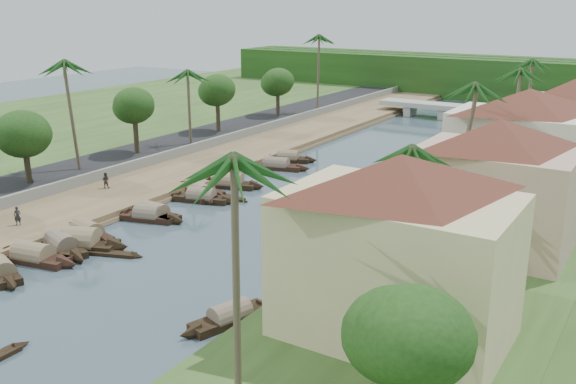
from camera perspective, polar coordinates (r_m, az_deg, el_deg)
The scene contains 44 objects.
ground at distance 48.42m, azimuth -11.13°, elevation -6.68°, with size 220.00×220.00×0.00m, color #3B4D59.
left_bank at distance 72.52m, azimuth -9.79°, elevation 1.61°, with size 10.00×180.00×0.80m, color brown.
right_bank at distance 56.53m, azimuth 17.97°, elevation -3.11°, with size 16.00×180.00×1.20m, color #2E491D.
road at distance 78.22m, azimuth -14.48°, elevation 2.64°, with size 8.00×180.00×1.40m, color black.
retaining_wall at distance 75.08m, azimuth -12.23°, elevation 2.73°, with size 0.40×180.00×1.10m, color gray.
treeline at distance 136.52m, azimuth 18.84°, elevation 9.50°, with size 120.00×14.00×8.00m.
bridge at distance 109.97m, azimuth 15.25°, elevation 7.07°, with size 28.00×4.00×2.40m.
building_near at distance 34.74m, azimuth 9.64°, elevation -4.75°, with size 14.85×14.85×10.20m.
building_mid at distance 49.10m, azimuth 17.90°, elevation 0.73°, with size 14.11×14.11×9.70m.
building_far at distance 62.57m, azimuth 20.27°, elevation 4.06°, with size 15.59×15.59×10.20m.
building_distant at distance 81.92m, azimuth 23.92°, elevation 6.07°, with size 12.62×12.62×9.20m.
sampan_1 at distance 50.28m, azimuth -24.17°, elevation -6.49°, with size 6.87×3.74×2.04m.
sampan_2 at distance 52.19m, azimuth -21.71°, elevation -5.36°, with size 8.42×3.19×2.18m.
sampan_3 at distance 53.64m, azimuth -19.47°, elevation -4.53°, with size 8.21×3.88×2.18m.
sampan_4 at distance 55.83m, azimuth -17.43°, elevation -3.50°, with size 7.79×3.09×2.17m.
sampan_5 at distance 53.74m, azimuth -17.90°, elevation -4.33°, with size 8.29×4.94×2.55m.
sampan_6 at distance 58.82m, azimuth -12.32°, elevation -2.09°, with size 6.99×3.39×2.07m.
sampan_7 at distance 59.39m, azimuth -11.85°, elevation -1.88°, with size 7.66×1.99×2.04m.
sampan_8 at distance 64.70m, azimuth -7.73°, elevation -0.13°, with size 6.63×4.81×2.11m.
sampan_9 at distance 63.36m, azimuth -7.70°, elevation -0.49°, with size 7.80×3.52×1.98m.
sampan_10 at distance 66.06m, azimuth -7.90°, elevation 0.22°, with size 8.28×2.90×2.24m.
sampan_11 at distance 67.87m, azimuth -5.18°, elevation 0.76°, with size 7.89×3.98×2.22m.
sampan_12 at distance 74.99m, azimuth -1.04°, elevation 2.36°, with size 8.51×3.55×2.02m.
sampan_13 at distance 78.47m, azimuth -0.01°, elevation 3.01°, with size 7.48×4.08×2.05m.
sampan_14 at distance 40.03m, azimuth -5.17°, elevation -10.98°, with size 3.54×7.43×1.84m.
sampan_15 at distance 49.47m, azimuth 2.91°, elevation -5.36°, with size 3.65×6.46×1.79m.
sampan_16 at distance 65.34m, azimuth 11.05°, elevation -0.12°, with size 5.13×8.28×2.08m.
canoe_1 at distance 51.62m, azimuth -15.32°, elevation -5.36°, with size 5.08×2.50×0.83m.
canoe_2 at distance 64.19m, azimuth -5.17°, elevation -0.47°, with size 4.99×1.35×0.72m.
palm_0 at distance 27.29m, azimuth -4.93°, elevation 2.34°, with size 3.20×3.20×12.84m.
palm_1 at distance 42.34m, azimuth 10.46°, elevation 3.59°, with size 3.20×3.20×10.09m.
palm_2 at distance 56.50m, azimuth 15.45°, elevation 8.91°, with size 3.20×3.20×12.50m.
palm_3 at distance 70.44m, azimuth 19.78°, elevation 9.93°, with size 3.20×3.20×12.47m.
palm_5 at distance 71.39m, azimuth -18.94°, elevation 10.61°, with size 3.20×3.20×12.94m.
palm_6 at distance 81.64m, azimuth -8.91°, elevation 10.36°, with size 3.20×3.20×10.61m.
palm_7 at distance 87.64m, azimuth 20.99°, elevation 10.65°, with size 3.20×3.20×12.01m.
palm_8 at distance 105.50m, azimuth 2.72°, elevation 13.51°, with size 3.20×3.20×13.64m.
tree_2 at distance 68.51m, azimuth -22.43°, elevation 4.71°, with size 5.42×5.42×7.12m.
tree_3 at distance 77.98m, azimuth -13.53°, elevation 7.39°, with size 4.79×4.79×7.66m.
tree_4 at distance 89.68m, azimuth -6.31°, elevation 8.91°, with size 4.91×4.91×7.71m.
tree_5 at distance 102.18m, azimuth -0.92°, elevation 9.69°, with size 4.95×4.95×7.25m.
tree_7 at distance 26.41m, azimuth 10.64°, elevation -12.63°, with size 4.77×4.77×6.98m.
person_near at distance 58.34m, azimuth -22.91°, elevation -1.97°, with size 0.59×0.39×1.62m, color #23252B.
person_far at distance 66.95m, azimuth -15.91°, elevation 1.01°, with size 0.78×0.61×1.60m, color #342C24.
Camera 1 is at (30.89, -32.14, 18.92)m, focal length 40.00 mm.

